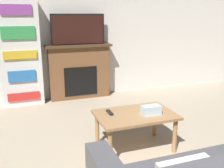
# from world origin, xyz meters

# --- Properties ---
(wall_back) EXTENTS (6.95, 0.06, 2.70)m
(wall_back) POSITION_xyz_m (0.00, 4.26, 1.35)
(wall_back) COLOR silver
(wall_back) RESTS_ON ground_plane
(fireplace) EXTENTS (1.20, 0.28, 1.00)m
(fireplace) POSITION_xyz_m (-0.09, 4.12, 0.51)
(fireplace) COLOR brown
(fireplace) RESTS_ON ground_plane
(tv) EXTENTS (0.96, 0.03, 0.54)m
(tv) POSITION_xyz_m (-0.09, 4.10, 1.27)
(tv) COLOR black
(tv) RESTS_ON fireplace
(coffee_table) EXTENTS (0.90, 0.59, 0.44)m
(coffee_table) POSITION_xyz_m (0.08, 1.99, 0.38)
(coffee_table) COLOR #A87A4C
(coffee_table) RESTS_ON ground_plane
(tissue_box) EXTENTS (0.22, 0.12, 0.10)m
(tissue_box) POSITION_xyz_m (0.24, 1.92, 0.49)
(tissue_box) COLOR silver
(tissue_box) RESTS_ON coffee_table
(remote_control) EXTENTS (0.04, 0.15, 0.02)m
(remote_control) POSITION_xyz_m (-0.20, 2.09, 0.45)
(remote_control) COLOR black
(remote_control) RESTS_ON coffee_table
(bookshelf) EXTENTS (0.68, 0.29, 1.79)m
(bookshelf) POSITION_xyz_m (-1.10, 4.09, 0.90)
(bookshelf) COLOR white
(bookshelf) RESTS_ON ground_plane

